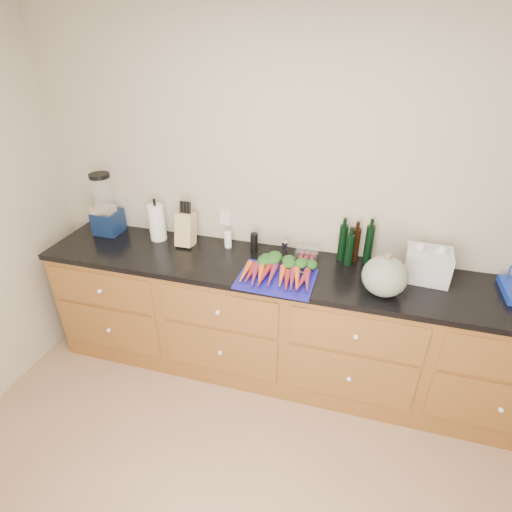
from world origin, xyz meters
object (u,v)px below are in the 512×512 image
(carrots, at_px, (278,271))
(paper_towel, at_px, (157,222))
(cutting_board, at_px, (276,279))
(tomato_box, at_px, (307,254))
(squash, at_px, (385,276))
(knife_block, at_px, (186,229))
(blender_appliance, at_px, (105,208))

(carrots, relative_size, paper_towel, 1.68)
(cutting_board, bearing_deg, paper_towel, 162.39)
(carrots, xyz_separation_m, paper_towel, (-1.01, 0.28, 0.10))
(cutting_board, xyz_separation_m, carrots, (0.00, 0.04, 0.03))
(carrots, height_order, tomato_box, carrots)
(squash, height_order, knife_block, knife_block)
(tomato_box, bearing_deg, cutting_board, -113.51)
(knife_block, distance_m, tomato_box, 0.91)
(carrots, distance_m, paper_towel, 1.05)
(knife_block, bearing_deg, tomato_box, 1.89)
(carrots, distance_m, squash, 0.66)
(paper_towel, bearing_deg, tomato_box, 0.50)
(paper_towel, height_order, tomato_box, paper_towel)
(cutting_board, height_order, knife_block, knife_block)
(squash, relative_size, paper_towel, 0.98)
(squash, xyz_separation_m, tomato_box, (-0.52, 0.30, -0.09))
(cutting_board, distance_m, tomato_box, 0.36)
(paper_towel, relative_size, tomato_box, 1.81)
(blender_appliance, xyz_separation_m, paper_towel, (0.43, 0.00, -0.07))
(squash, distance_m, knife_block, 1.45)
(squash, xyz_separation_m, knife_block, (-1.42, 0.27, 0.00))
(squash, distance_m, blender_appliance, 2.12)
(blender_appliance, relative_size, tomato_box, 3.15)
(paper_towel, xyz_separation_m, tomato_box, (1.15, 0.01, -0.10))
(blender_appliance, xyz_separation_m, knife_block, (0.68, -0.02, -0.09))
(cutting_board, bearing_deg, carrots, 90.00)
(carrots, bearing_deg, paper_towel, 164.73)
(carrots, bearing_deg, blender_appliance, 169.28)
(squash, distance_m, paper_towel, 1.69)
(carrots, bearing_deg, squash, -1.28)
(cutting_board, relative_size, tomato_box, 3.22)
(carrots, bearing_deg, cutting_board, -90.00)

